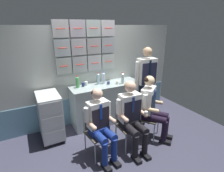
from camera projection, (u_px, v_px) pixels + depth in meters
ground at (124, 151)px, 3.21m from camera, size 4.80×4.80×0.04m
galley_bulkhead at (92, 73)px, 3.98m from camera, size 4.20×0.14×2.25m
galley_counter at (106, 103)px, 4.05m from camera, size 1.60×0.53×0.91m
service_trolley at (50, 116)px, 3.38m from camera, size 0.40×0.65×0.94m
folding_chair_left at (96, 126)px, 3.02m from camera, size 0.44×0.44×0.83m
crew_member_left at (101, 122)px, 2.84m from camera, size 0.48×0.62×1.22m
folding_chair_center at (127, 120)px, 3.23m from camera, size 0.41×0.41×0.83m
crew_member_center at (132, 114)px, 3.04m from camera, size 0.51×0.63×1.27m
folding_chair_right at (143, 112)px, 3.49m from camera, size 0.56×0.56×0.83m
crew_member_right at (152, 105)px, 3.37m from camera, size 0.64×0.69×1.27m
crew_member_standing at (146, 79)px, 3.80m from camera, size 0.54×0.28×1.73m
water_bottle_tall at (123, 78)px, 3.89m from camera, size 0.07×0.07×0.27m
sparkling_bottle_green at (77, 82)px, 3.65m from camera, size 0.08×0.08×0.26m
water_bottle_clear at (98, 79)px, 3.87m from camera, size 0.07×0.07×0.27m
water_bottle_short at (103, 78)px, 3.90m from camera, size 0.08×0.08×0.28m
paper_cup_blue at (83, 84)px, 3.74m from camera, size 0.06×0.06×0.09m
coffee_cup_white at (117, 82)px, 3.89m from camera, size 0.06×0.06×0.07m
coffee_cup_spare at (108, 83)px, 3.89m from camera, size 0.06×0.06×0.06m
paper_cup_tan at (86, 83)px, 3.82m from camera, size 0.07×0.07×0.08m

